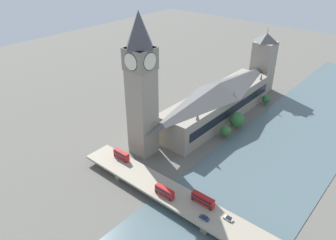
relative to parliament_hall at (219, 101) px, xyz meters
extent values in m
plane|color=#605E56|center=(-14.70, 8.00, -13.06)|extent=(600.00, 600.00, 0.00)
cube|color=#4C6066|center=(-51.71, 8.00, -12.91)|extent=(62.01, 360.00, 0.30)
cube|color=gray|center=(0.05, 0.00, -3.50)|extent=(23.51, 104.75, 19.12)
cube|color=black|center=(-11.85, 0.00, -2.55)|extent=(0.40, 96.37, 5.74)
pyramid|color=#4C4C4C|center=(0.05, 0.00, 9.66)|extent=(23.04, 102.66, 7.21)
cone|color=gray|center=(-10.70, -39.81, 8.56)|extent=(2.20, 2.20, 5.00)
cone|color=gray|center=(-10.70, 0.00, 8.56)|extent=(2.20, 2.20, 5.00)
cone|color=gray|center=(-10.70, 39.81, 8.56)|extent=(2.20, 2.20, 5.00)
cube|color=gray|center=(10.53, 62.76, 18.23)|extent=(12.77, 12.77, 62.58)
cube|color=gray|center=(10.53, 62.76, 43.77)|extent=(13.54, 13.54, 11.50)
cylinder|color=black|center=(3.97, 62.76, 43.77)|extent=(0.50, 9.31, 9.31)
cylinder|color=silver|center=(3.84, 62.76, 43.77)|extent=(0.62, 8.62, 8.62)
cylinder|color=black|center=(17.09, 62.76, 43.77)|extent=(0.50, 9.31, 9.31)
cylinder|color=silver|center=(17.22, 62.76, 43.77)|extent=(0.62, 8.62, 8.62)
cylinder|color=black|center=(10.53, 56.20, 43.77)|extent=(9.31, 0.50, 9.31)
cylinder|color=silver|center=(10.53, 56.07, 43.77)|extent=(8.62, 0.62, 8.62)
cylinder|color=black|center=(10.53, 69.33, 43.77)|extent=(9.31, 0.50, 9.31)
cylinder|color=silver|center=(10.53, 69.46, 43.77)|extent=(8.62, 0.62, 8.62)
pyramid|color=#424247|center=(10.53, 62.76, 58.61)|extent=(13.03, 13.03, 18.17)
cube|color=gray|center=(0.05, -63.98, 7.04)|extent=(15.21, 15.21, 40.20)
pyramid|color=#4C4C4C|center=(0.05, -63.98, 30.56)|extent=(15.21, 15.21, 6.84)
cylinder|color=#333338|center=(0.05, -63.98, 35.98)|extent=(0.30, 0.30, 4.00)
cube|color=gray|center=(-51.71, 84.73, -11.16)|extent=(3.00, 12.88, 3.80)
cube|color=gray|center=(2.90, 84.73, -11.16)|extent=(3.00, 12.88, 3.80)
cube|color=gray|center=(-51.71, 84.73, -8.66)|extent=(156.02, 15.15, 1.20)
cube|color=red|center=(-27.44, 88.11, -6.69)|extent=(10.34, 2.41, 1.85)
cube|color=black|center=(-27.44, 88.11, -6.32)|extent=(9.31, 2.47, 0.81)
cube|color=red|center=(-27.44, 88.11, -4.68)|extent=(10.13, 2.41, 2.17)
cube|color=black|center=(-27.44, 88.11, -4.57)|extent=(9.31, 2.47, 1.04)
cube|color=#A01515|center=(-27.44, 88.11, -3.51)|extent=(10.03, 2.29, 0.16)
cylinder|color=black|center=(-23.18, 87.02, -7.50)|extent=(1.13, 0.28, 1.13)
cylinder|color=black|center=(-23.18, 89.21, -7.50)|extent=(1.13, 0.28, 1.13)
cylinder|color=black|center=(-31.59, 87.02, -7.50)|extent=(1.13, 0.28, 1.13)
cylinder|color=black|center=(-31.59, 89.21, -7.50)|extent=(1.13, 0.28, 1.13)
cube|color=red|center=(-44.07, 80.93, -6.68)|extent=(11.54, 2.56, 1.86)
cube|color=black|center=(-44.07, 80.93, -6.31)|extent=(10.39, 2.62, 0.82)
cube|color=red|center=(-44.07, 80.93, -4.67)|extent=(11.31, 2.56, 2.18)
cube|color=black|center=(-44.07, 80.93, -4.56)|extent=(10.39, 2.62, 1.05)
cube|color=#A01515|center=(-44.07, 80.93, -3.50)|extent=(11.20, 2.43, 0.16)
cylinder|color=black|center=(-39.21, 79.76, -7.50)|extent=(1.13, 0.28, 1.13)
cylinder|color=black|center=(-39.21, 82.10, -7.50)|extent=(1.13, 0.28, 1.13)
cylinder|color=black|center=(-48.83, 79.76, -7.50)|extent=(1.13, 0.28, 1.13)
cylinder|color=black|center=(-48.83, 82.10, -7.50)|extent=(1.13, 0.28, 1.13)
cube|color=red|center=(9.45, 81.23, -6.65)|extent=(10.16, 2.49, 2.00)
cube|color=black|center=(9.45, 81.23, -6.25)|extent=(9.15, 2.55, 0.88)
cube|color=red|center=(9.45, 81.23, -4.48)|extent=(9.96, 2.49, 2.34)
cube|color=black|center=(9.45, 81.23, -4.36)|extent=(9.15, 2.55, 1.12)
cube|color=#A01515|center=(9.45, 81.23, -3.23)|extent=(9.86, 2.37, 0.16)
cylinder|color=black|center=(13.70, 80.10, -7.54)|extent=(1.04, 0.28, 1.04)
cylinder|color=black|center=(13.70, 82.37, -7.54)|extent=(1.04, 0.28, 1.04)
cylinder|color=black|center=(5.31, 80.10, -7.54)|extent=(1.04, 0.28, 1.04)
cylinder|color=black|center=(5.31, 82.37, -7.54)|extent=(1.04, 0.28, 1.04)
cube|color=silver|center=(-57.95, 81.66, -7.52)|extent=(4.22, 1.84, 0.61)
cube|color=black|center=(-58.07, 81.66, -6.96)|extent=(2.19, 1.66, 0.53)
cylinder|color=black|center=(-56.29, 80.83, -7.74)|extent=(0.65, 0.22, 0.65)
cylinder|color=black|center=(-56.29, 82.49, -7.74)|extent=(0.65, 0.22, 0.65)
cylinder|color=black|center=(-59.60, 80.83, -7.74)|extent=(0.65, 0.22, 0.65)
cylinder|color=black|center=(-59.60, 82.49, -7.74)|extent=(0.65, 0.22, 0.65)
cube|color=navy|center=(-49.86, 87.94, -7.51)|extent=(4.38, 1.70, 0.66)
cube|color=black|center=(-49.99, 87.94, -6.90)|extent=(2.28, 1.53, 0.58)
cylinder|color=black|center=(-48.10, 87.18, -7.76)|extent=(0.61, 0.22, 0.61)
cylinder|color=black|center=(-48.10, 88.71, -7.76)|extent=(0.61, 0.22, 0.61)
cylinder|color=black|center=(-51.63, 87.18, -7.76)|extent=(0.61, 0.22, 0.61)
cylinder|color=black|center=(-51.63, 88.71, -7.76)|extent=(0.61, 0.22, 0.61)
cylinder|color=brown|center=(-18.28, 19.47, -11.83)|extent=(0.70, 0.70, 2.46)
sphere|color=#2D6633|center=(-18.28, 19.47, -7.75)|extent=(6.72, 6.72, 6.72)
cylinder|color=brown|center=(-18.21, 5.46, -11.55)|extent=(0.70, 0.70, 3.02)
sphere|color=#2D6633|center=(-18.21, 5.46, -5.84)|extent=(9.88, 9.88, 9.88)
cylinder|color=brown|center=(-16.77, -40.59, -11.87)|extent=(0.70, 0.70, 2.39)
sphere|color=#2D6633|center=(-16.77, -40.59, -8.03)|extent=(6.22, 6.22, 6.22)
camera|label=1|loc=(-104.02, 175.78, 97.29)|focal=35.00mm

